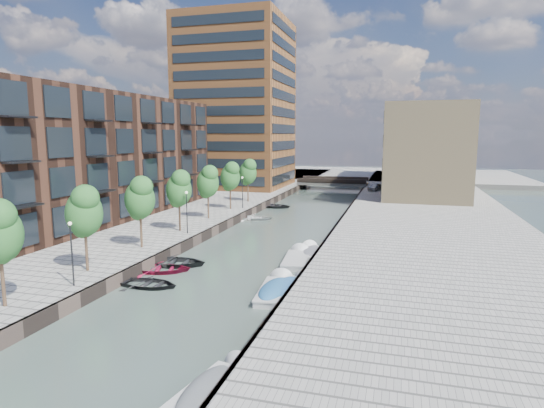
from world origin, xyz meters
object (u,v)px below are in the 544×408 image
at_px(tree_3, 179,188).
at_px(tree_4, 208,181).
at_px(tree_6, 248,171).
at_px(motorboat_2, 297,260).
at_px(bridge, 333,182).
at_px(sloop_3, 254,220).
at_px(sloop_1, 175,266).
at_px(motorboat_3, 289,288).
at_px(tree_1, 84,210).
at_px(sloop_2, 161,272).
at_px(motorboat_4, 311,252).
at_px(motorboat_1, 212,391).
at_px(sloop_0, 149,287).
at_px(car, 375,187).
at_px(sloop_4, 274,208).
at_px(tree_2, 140,197).
at_px(tree_5, 230,176).
at_px(motorboat_0, 276,290).

distance_m(tree_3, tree_4, 7.00).
relative_size(tree_6, motorboat_2, 1.06).
relative_size(bridge, sloop_3, 2.81).
bearing_deg(tree_6, tree_3, -90.00).
relative_size(tree_4, sloop_1, 1.17).
bearing_deg(motorboat_3, tree_1, -169.87).
bearing_deg(sloop_2, motorboat_4, -66.04).
xyz_separation_m(tree_4, motorboat_1, (13.96, -31.52, -5.10)).
bearing_deg(sloop_2, sloop_0, 179.72).
relative_size(tree_3, car, 1.57).
xyz_separation_m(tree_6, sloop_2, (3.49, -30.98, -5.31)).
bearing_deg(motorboat_1, motorboat_3, 89.71).
distance_m(tree_1, sloop_4, 37.06).
bearing_deg(motorboat_2, bridge, 94.91).
bearing_deg(motorboat_2, motorboat_4, 73.70).
bearing_deg(sloop_1, sloop_2, 165.66).
relative_size(sloop_0, motorboat_4, 0.90).
bearing_deg(sloop_4, tree_2, 174.37).
bearing_deg(tree_1, sloop_0, 8.56).
xyz_separation_m(tree_4, motorboat_4, (13.62, -8.61, -5.13)).
bearing_deg(tree_5, motorboat_3, -61.18).
bearing_deg(tree_2, motorboat_4, 21.61).
bearing_deg(tree_6, tree_4, -90.00).
bearing_deg(car, motorboat_0, -74.10).
bearing_deg(sloop_0, sloop_2, 15.67).
distance_m(tree_6, motorboat_2, 28.69).
bearing_deg(sloop_4, motorboat_3, -161.68).
relative_size(bridge, car, 3.42).
bearing_deg(motorboat_2, tree_5, 125.47).
height_order(sloop_4, motorboat_3, motorboat_3).
bearing_deg(sloop_1, tree_5, 1.63).
distance_m(sloop_1, motorboat_2, 10.06).
bearing_deg(motorboat_3, sloop_1, 162.15).
xyz_separation_m(sloop_1, motorboat_4, (9.92, 6.56, 0.18)).
bearing_deg(sloop_0, sloop_3, 1.93).
xyz_separation_m(bridge, tree_4, (-8.50, -40.00, 3.92)).
bearing_deg(bridge, motorboat_2, -85.09).
bearing_deg(motorboat_0, tree_1, -172.04).
height_order(tree_1, sloop_0, tree_1).
bearing_deg(tree_2, motorboat_3, -17.77).
height_order(tree_1, tree_2, same).
bearing_deg(motorboat_1, sloop_2, 125.76).
relative_size(tree_5, motorboat_2, 1.06).
distance_m(bridge, tree_1, 61.71).
bearing_deg(motorboat_2, sloop_2, -147.92).
bearing_deg(tree_5, tree_3, -90.00).
relative_size(sloop_2, motorboat_3, 0.85).
bearing_deg(sloop_0, motorboat_0, -82.03).
bearing_deg(tree_4, sloop_2, -78.38).
distance_m(bridge, motorboat_0, 59.35).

